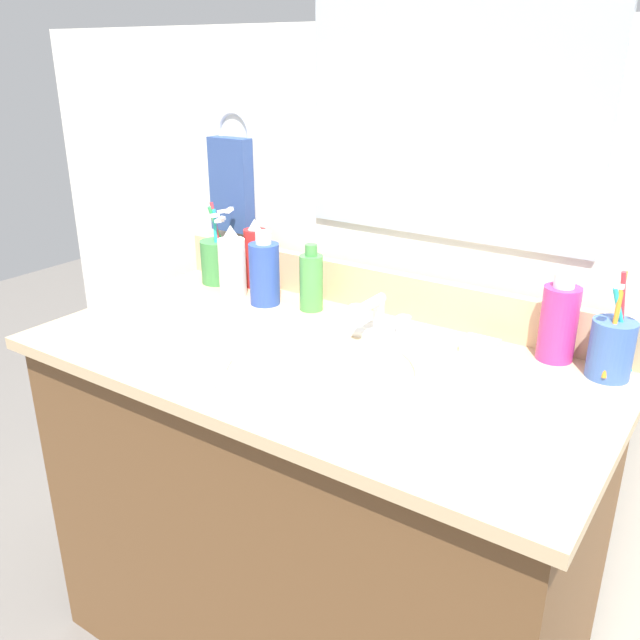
# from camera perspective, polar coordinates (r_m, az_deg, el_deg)

# --- Properties ---
(vanity_cabinet) EXTENTS (1.03, 0.51, 0.70)m
(vanity_cabinet) POSITION_cam_1_polar(r_m,az_deg,el_deg) (1.43, -0.52, -16.69)
(vanity_cabinet) COLOR brown
(vanity_cabinet) RESTS_ON ground_plane
(countertop) EXTENTS (1.07, 0.55, 0.02)m
(countertop) POSITION_cam_1_polar(r_m,az_deg,el_deg) (1.24, -0.58, -3.37)
(countertop) COLOR #D1B284
(countertop) RESTS_ON vanity_cabinet
(backsplash) EXTENTS (1.07, 0.02, 0.09)m
(backsplash) POSITION_cam_1_polar(r_m,az_deg,el_deg) (1.42, 5.51, 2.45)
(backsplash) COLOR #D1B284
(backsplash) RESTS_ON countertop
(back_wall) EXTENTS (2.17, 0.04, 1.30)m
(back_wall) POSITION_cam_1_polar(r_m,az_deg,el_deg) (1.52, 6.49, -1.30)
(back_wall) COLOR white
(back_wall) RESTS_ON ground_plane
(mirror_panel) EXTENTS (0.60, 0.01, 0.56)m
(mirror_panel) POSITION_cam_1_polar(r_m,az_deg,el_deg) (1.34, 11.00, 18.66)
(mirror_panel) COLOR #B2BCC6
(towel_ring) EXTENTS (0.10, 0.01, 0.10)m
(towel_ring) POSITION_cam_1_polar(r_m,az_deg,el_deg) (1.64, -7.31, 15.51)
(towel_ring) COLOR silver
(hand_towel) EXTENTS (0.11, 0.04, 0.22)m
(hand_towel) POSITION_cam_1_polar(r_m,az_deg,el_deg) (1.64, -7.53, 11.28)
(hand_towel) COLOR #334C8C
(sink_basin) EXTENTS (0.37, 0.37, 0.11)m
(sink_basin) POSITION_cam_1_polar(r_m,az_deg,el_deg) (1.18, 0.05, -5.60)
(sink_basin) COLOR white
(sink_basin) RESTS_ON countertop
(faucet) EXTENTS (0.16, 0.10, 0.08)m
(faucet) POSITION_cam_1_polar(r_m,az_deg,el_deg) (1.31, 4.85, -0.10)
(faucet) COLOR silver
(faucet) RESTS_ON countertop
(bottle_shampoo_blue) EXTENTS (0.07, 0.07, 0.16)m
(bottle_shampoo_blue) POSITION_cam_1_polar(r_m,az_deg,el_deg) (1.46, -4.74, 4.05)
(bottle_shampoo_blue) COLOR #2D4CB2
(bottle_shampoo_blue) RESTS_ON countertop
(bottle_spray_red) EXTENTS (0.05, 0.05, 0.16)m
(bottle_spray_red) POSITION_cam_1_polar(r_m,az_deg,el_deg) (1.57, -5.49, 5.40)
(bottle_spray_red) COLOR red
(bottle_spray_red) RESTS_ON countertop
(bottle_toner_green) EXTENTS (0.05, 0.05, 0.14)m
(bottle_toner_green) POSITION_cam_1_polar(r_m,az_deg,el_deg) (1.42, -0.75, 3.31)
(bottle_toner_green) COLOR #4C9E4C
(bottle_toner_green) RESTS_ON countertop
(bottle_lotion_white) EXTENTS (0.06, 0.06, 0.16)m
(bottle_lotion_white) POSITION_cam_1_polar(r_m,az_deg,el_deg) (1.52, -7.46, 4.73)
(bottle_lotion_white) COLOR white
(bottle_lotion_white) RESTS_ON countertop
(bottle_soap_pink) EXTENTS (0.06, 0.06, 0.16)m
(bottle_soap_pink) POSITION_cam_1_polar(r_m,az_deg,el_deg) (1.26, 19.60, -0.12)
(bottle_soap_pink) COLOR #D8338C
(bottle_soap_pink) RESTS_ON countertop
(cup_green) EXTENTS (0.08, 0.08, 0.19)m
(cup_green) POSITION_cam_1_polar(r_m,az_deg,el_deg) (1.62, -8.72, 5.08)
(cup_green) COLOR #3F8C47
(cup_green) RESTS_ON countertop
(cup_blue_plastic) EXTENTS (0.08, 0.08, 0.19)m
(cup_blue_plastic) POSITION_cam_1_polar(r_m,az_deg,el_deg) (1.23, 23.51, -2.15)
(cup_blue_plastic) COLOR #3F66B7
(cup_blue_plastic) RESTS_ON countertop
(soap_bar) EXTENTS (0.06, 0.04, 0.02)m
(soap_bar) POSITION_cam_1_polar(r_m,az_deg,el_deg) (1.27, 13.42, -2.13)
(soap_bar) COLOR white
(soap_bar) RESTS_ON countertop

